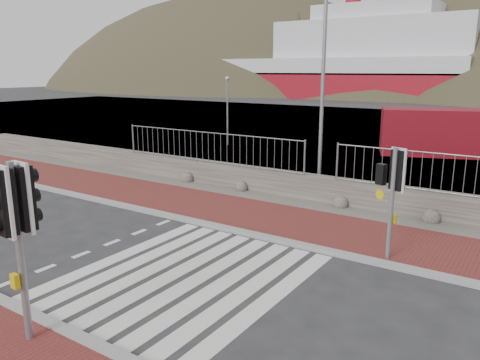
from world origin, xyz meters
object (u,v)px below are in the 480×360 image
Objects in this scene: traffic_signal_far at (392,180)px; ferry at (335,64)px; traffic_signal_near at (16,216)px; streetlight at (326,74)px; shipping_container at (438,132)px.

ferry is at bearing -44.78° from traffic_signal_far.
traffic_signal_near is at bearing 81.35° from traffic_signal_far.
streetlight is at bearing -67.88° from ferry.
traffic_signal_near is 23.06m from shipping_container.
streetlight is (24.33, -59.84, -0.99)m from ferry.
ferry is 70.49m from traffic_signal_far.
shipping_container is at bearing -61.04° from traffic_signal_far.
ferry is 6.44× the size of streetlight.
ferry is 15.98× the size of traffic_signal_near.
ferry reaches higher than traffic_signal_far.
ferry is at bearing 113.06° from traffic_signal_near.
streetlight is at bearing 93.33° from traffic_signal_near.
traffic_signal_far is at bearing -31.72° from streetlight.
traffic_signal_far is 16.27m from shipping_container.
ferry is 55.15m from shipping_container.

